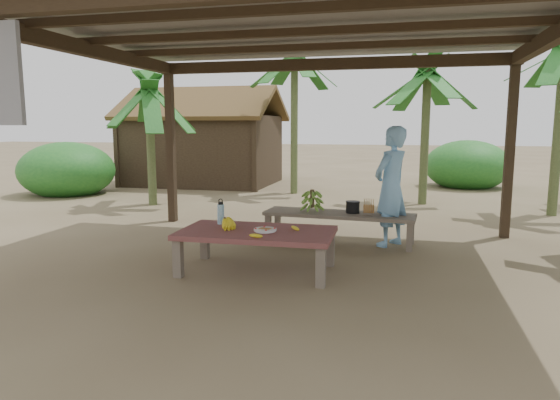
% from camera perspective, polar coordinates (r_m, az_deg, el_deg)
% --- Properties ---
extents(ground, '(80.00, 80.00, 0.00)m').
position_cam_1_polar(ground, '(6.27, 2.04, -7.45)').
color(ground, brown).
rests_on(ground, ground).
extents(pavilion, '(6.60, 5.60, 2.95)m').
position_cam_1_polar(pavilion, '(6.11, 2.02, 18.46)').
color(pavilion, black).
rests_on(pavilion, ground).
extents(work_table, '(1.82, 1.04, 0.50)m').
position_cam_1_polar(work_table, '(5.90, -2.65, -4.10)').
color(work_table, brown).
rests_on(work_table, ground).
extents(bench, '(2.24, 0.75, 0.45)m').
position_cam_1_polar(bench, '(7.41, 6.77, -1.88)').
color(bench, brown).
rests_on(bench, ground).
extents(ripe_banana_bunch, '(0.26, 0.23, 0.15)m').
position_cam_1_polar(ripe_banana_bunch, '(5.99, -6.33, -2.57)').
color(ripe_banana_bunch, yellow).
rests_on(ripe_banana_bunch, work_table).
extents(plate, '(0.27, 0.27, 0.04)m').
position_cam_1_polar(plate, '(5.82, -1.71, -3.44)').
color(plate, white).
rests_on(plate, work_table).
extents(loose_banana_front, '(0.16, 0.10, 0.04)m').
position_cam_1_polar(loose_banana_front, '(5.50, -2.77, -4.10)').
color(loose_banana_front, yellow).
rests_on(loose_banana_front, work_table).
extents(loose_banana_side, '(0.14, 0.12, 0.04)m').
position_cam_1_polar(loose_banana_side, '(5.90, 1.76, -3.23)').
color(loose_banana_side, yellow).
rests_on(loose_banana_side, work_table).
extents(water_flask, '(0.09, 0.09, 0.32)m').
position_cam_1_polar(water_flask, '(6.28, -6.78, -1.53)').
color(water_flask, '#3C94BB').
rests_on(water_flask, work_table).
extents(green_banana_stalk, '(0.32, 0.32, 0.35)m').
position_cam_1_polar(green_banana_stalk, '(7.46, 3.70, 0.01)').
color(green_banana_stalk, '#598C2D').
rests_on(green_banana_stalk, bench).
extents(cooking_pot, '(0.20, 0.20, 0.17)m').
position_cam_1_polar(cooking_pot, '(7.39, 8.31, -0.84)').
color(cooking_pot, black).
rests_on(cooking_pot, bench).
extents(skewer_rack, '(0.19, 0.09, 0.24)m').
position_cam_1_polar(skewer_rack, '(7.26, 10.12, -0.76)').
color(skewer_rack, '#A57F47').
rests_on(skewer_rack, bench).
extents(woman, '(0.69, 0.75, 1.72)m').
position_cam_1_polar(woman, '(7.28, 12.56, 1.50)').
color(woman, '#7BB7E9').
rests_on(woman, ground).
extents(hut, '(4.40, 3.43, 2.85)m').
position_cam_1_polar(hut, '(15.05, -8.60, 6.07)').
color(hut, black).
rests_on(hut, ground).
extents(banana_plant_n, '(1.80, 1.80, 3.10)m').
position_cam_1_polar(banana_plant_n, '(11.39, 16.48, 12.67)').
color(banana_plant_n, '#596638').
rests_on(banana_plant_n, ground).
extents(banana_plant_nw, '(1.80, 1.80, 3.70)m').
position_cam_1_polar(banana_plant_nw, '(12.77, 1.67, 15.11)').
color(banana_plant_nw, '#596638').
rests_on(banana_plant_nw, ground).
extents(banana_plant_w, '(1.80, 1.80, 2.68)m').
position_cam_1_polar(banana_plant_w, '(11.15, -14.73, 10.72)').
color(banana_plant_w, '#596638').
rests_on(banana_plant_w, ground).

